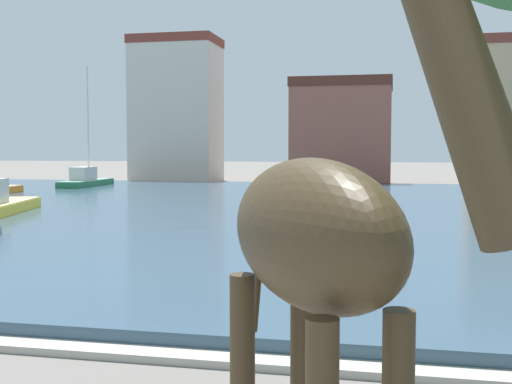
# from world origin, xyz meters

# --- Properties ---
(harbor_water) EXTENTS (88.27, 43.14, 0.33)m
(harbor_water) POSITION_xyz_m (0.00, 31.33, 0.16)
(harbor_water) COLOR #334C60
(harbor_water) RESTS_ON ground
(quay_edge_coping) EXTENTS (88.27, 0.50, 0.12)m
(quay_edge_coping) POSITION_xyz_m (0.00, 9.51, 0.06)
(quay_edge_coping) COLOR #ADA89E
(quay_edge_coping) RESTS_ON ground
(giraffe_statue) EXTENTS (1.90, 2.57, 4.94)m
(giraffe_statue) POSITION_xyz_m (4.75, 4.28, 2.52)
(giraffe_statue) COLOR #42331E
(giraffe_statue) RESTS_ON ground
(sailboat_green) EXTENTS (1.99, 7.42, 9.21)m
(sailboat_green) POSITION_xyz_m (-17.16, 44.87, 0.60)
(sailboat_green) COLOR #236B42
(sailboat_green) RESTS_ON ground
(townhouse_wide_warehouse) EXTENTS (7.94, 5.38, 13.47)m
(townhouse_wide_warehouse) POSITION_xyz_m (-14.83, 58.19, 6.75)
(townhouse_wide_warehouse) COLOR beige
(townhouse_wide_warehouse) RESTS_ON ground
(townhouse_narrow_midrow) EXTENTS (8.43, 6.79, 9.01)m
(townhouse_narrow_midrow) POSITION_xyz_m (0.79, 56.29, 4.52)
(townhouse_narrow_midrow) COLOR #8E5142
(townhouse_narrow_midrow) RESTS_ON ground
(townhouse_end_terrace) EXTENTS (5.20, 5.56, 12.36)m
(townhouse_end_terrace) POSITION_xyz_m (13.86, 58.15, 6.19)
(townhouse_end_terrace) COLOR tan
(townhouse_end_terrace) RESTS_ON ground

